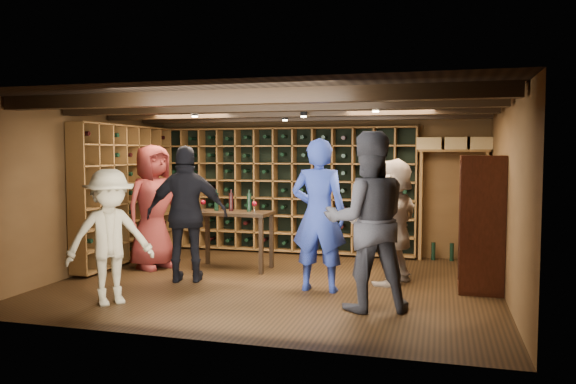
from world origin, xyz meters
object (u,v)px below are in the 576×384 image
(guest_red_floral, at_px, (153,207))
(guest_khaki, at_px, (110,237))
(tasting_table, at_px, (233,218))
(man_blue_shirt, at_px, (319,215))
(guest_beige, at_px, (393,221))
(guest_woman_black, at_px, (187,214))
(man_grey_suit, at_px, (367,221))
(display_cabinet, at_px, (481,227))

(guest_red_floral, bearing_deg, guest_khaki, -139.57)
(guest_khaki, distance_m, tasting_table, 2.40)
(man_blue_shirt, height_order, guest_khaki, man_blue_shirt)
(guest_beige, height_order, tasting_table, guest_beige)
(guest_khaki, xyz_separation_m, tasting_table, (0.68, 2.30, -0.02))
(guest_beige, distance_m, tasting_table, 2.51)
(guest_woman_black, height_order, tasting_table, guest_woman_black)
(guest_red_floral, xyz_separation_m, guest_khaki, (0.55, -2.04, -0.16))
(man_grey_suit, bearing_deg, man_blue_shirt, -63.34)
(guest_red_floral, height_order, tasting_table, guest_red_floral)
(man_blue_shirt, bearing_deg, display_cabinet, -165.77)
(display_cabinet, bearing_deg, guest_beige, 169.57)
(man_blue_shirt, xyz_separation_m, guest_beige, (0.91, 0.68, -0.13))
(display_cabinet, height_order, man_grey_suit, man_grey_suit)
(display_cabinet, bearing_deg, guest_woman_black, -173.64)
(display_cabinet, xyz_separation_m, guest_beige, (-1.14, 0.21, 0.01))
(man_blue_shirt, distance_m, guest_khaki, 2.62)
(guest_woman_black, bearing_deg, tasting_table, -125.31)
(guest_woman_black, relative_size, tasting_table, 1.58)
(man_blue_shirt, relative_size, guest_khaki, 1.23)
(man_grey_suit, distance_m, guest_beige, 1.43)
(man_blue_shirt, distance_m, tasting_table, 1.89)
(man_blue_shirt, xyz_separation_m, guest_khaki, (-2.27, -1.30, -0.19))
(man_blue_shirt, distance_m, man_grey_suit, 1.02)
(display_cabinet, xyz_separation_m, man_blue_shirt, (-2.04, -0.47, 0.15))
(man_grey_suit, bearing_deg, display_cabinet, -156.25)
(display_cabinet, bearing_deg, tasting_table, 171.66)
(tasting_table, bearing_deg, guest_red_floral, -166.94)
(guest_red_floral, height_order, guest_woman_black, guest_red_floral)
(man_grey_suit, distance_m, guest_khaki, 3.06)
(guest_woman_black, xyz_separation_m, tasting_table, (0.31, 0.97, -0.16))
(guest_red_floral, bearing_deg, man_blue_shirt, -79.45)
(display_cabinet, relative_size, man_blue_shirt, 0.87)
(man_grey_suit, bearing_deg, tasting_table, -55.24)
(guest_khaki, distance_m, guest_beige, 3.74)
(display_cabinet, distance_m, guest_beige, 1.15)
(man_grey_suit, relative_size, guest_red_floral, 1.06)
(tasting_table, bearing_deg, guest_khaki, -105.29)
(man_grey_suit, bearing_deg, guest_woman_black, -34.58)
(display_cabinet, height_order, guest_beige, display_cabinet)
(man_grey_suit, bearing_deg, guest_red_floral, -41.00)
(display_cabinet, distance_m, guest_khaki, 4.66)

